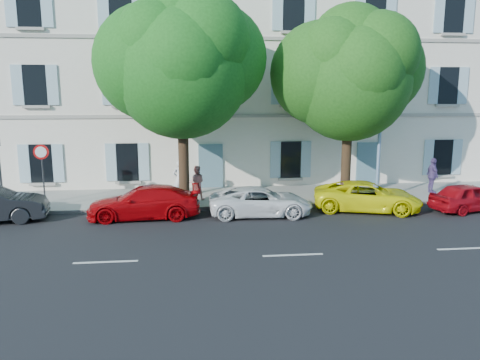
{
  "coord_description": "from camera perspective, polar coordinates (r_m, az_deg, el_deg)",
  "views": [
    {
      "loc": [
        -3.29,
        -18.33,
        5.28
      ],
      "look_at": [
        -1.1,
        2.0,
        1.4
      ],
      "focal_mm": 35.0,
      "sensor_mm": 36.0,
      "label": 1
    }
  ],
  "objects": [
    {
      "name": "street_lamp",
      "position": [
        22.66,
        16.97,
        8.28
      ],
      "size": [
        0.24,
        1.62,
        7.66
      ],
      "color": "#7293BF",
      "rests_on": "sidewalk"
    },
    {
      "name": "pedestrian_a",
      "position": [
        23.22,
        -7.37,
        0.17
      ],
      "size": [
        0.75,
        0.58,
        1.81
      ],
      "primitive_type": "imported",
      "rotation": [
        0.0,
        0.0,
        3.39
      ],
      "color": "white",
      "rests_on": "sidewalk"
    },
    {
      "name": "pedestrian_b",
      "position": [
        22.47,
        -5.34,
        -0.34
      ],
      "size": [
        0.87,
        0.72,
        1.66
      ],
      "primitive_type": "imported",
      "rotation": [
        0.0,
        0.0,
        3.03
      ],
      "color": "tan",
      "rests_on": "sidewalk"
    },
    {
      "name": "car_red_hatchback",
      "position": [
        23.31,
        26.12,
        -1.87
      ],
      "size": [
        3.96,
        2.4,
        1.26
      ],
      "primitive_type": "imported",
      "rotation": [
        0.0,
        0.0,
        1.84
      ],
      "color": "#AB0A14",
      "rests_on": "ground"
    },
    {
      "name": "car_yellow_supercar",
      "position": [
        21.72,
        15.27,
        -1.93
      ],
      "size": [
        5.15,
        3.41,
        1.31
      ],
      "primitive_type": "imported",
      "rotation": [
        0.0,
        0.0,
        1.29
      ],
      "color": "#F7F10A",
      "rests_on": "ground"
    },
    {
      "name": "sidewalk",
      "position": [
        23.59,
        2.03,
        -2.01
      ],
      "size": [
        36.0,
        4.5,
        0.15
      ],
      "primitive_type": "cube",
      "color": "#A09E96",
      "rests_on": "ground"
    },
    {
      "name": "kerb",
      "position": [
        21.5,
        2.85,
        -3.26
      ],
      "size": [
        36.0,
        0.16,
        0.16
      ],
      "primitive_type": "cube",
      "color": "#9E998E",
      "rests_on": "ground"
    },
    {
      "name": "pedestrian_c",
      "position": [
        25.8,
        22.41,
        0.5
      ],
      "size": [
        0.48,
        1.08,
        1.81
      ],
      "primitive_type": "imported",
      "rotation": [
        0.0,
        0.0,
        1.54
      ],
      "color": "#5D4884",
      "rests_on": "sidewalk"
    },
    {
      "name": "road_sign",
      "position": [
        22.4,
        -23.0,
        1.99
      ],
      "size": [
        0.66,
        0.11,
        2.84
      ],
      "color": "#383A3D",
      "rests_on": "sidewalk"
    },
    {
      "name": "building",
      "position": [
        28.72,
        0.45,
        12.18
      ],
      "size": [
        28.0,
        7.0,
        12.0
      ],
      "primitive_type": "cube",
      "color": "white",
      "rests_on": "ground"
    },
    {
      "name": "tree_left",
      "position": [
        21.21,
        -7.13,
        13.12
      ],
      "size": [
        6.05,
        6.05,
        9.38
      ],
      "color": "#3A2819",
      "rests_on": "sidewalk"
    },
    {
      "name": "car_white_coupe",
      "position": [
        20.17,
        2.54,
        -2.63
      ],
      "size": [
        4.52,
        2.22,
        1.23
      ],
      "primitive_type": "imported",
      "rotation": [
        0.0,
        0.0,
        1.53
      ],
      "color": "white",
      "rests_on": "ground"
    },
    {
      "name": "ground",
      "position": [
        19.35,
        3.9,
        -5.11
      ],
      "size": [
        90.0,
        90.0,
        0.0
      ],
      "primitive_type": "plane",
      "color": "black"
    },
    {
      "name": "car_red_coupe",
      "position": [
        20.14,
        -11.6,
        -2.67
      ],
      "size": [
        4.74,
        1.99,
        1.37
      ],
      "primitive_type": "imported",
      "rotation": [
        0.0,
        0.0,
        4.73
      ],
      "color": "#A90409",
      "rests_on": "ground"
    },
    {
      "name": "tree_right",
      "position": [
        22.9,
        13.21,
        11.74
      ],
      "size": [
        5.7,
        5.7,
        8.79
      ],
      "color": "#3A2819",
      "rests_on": "sidewalk"
    }
  ]
}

